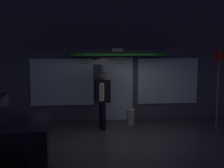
{
  "coord_description": "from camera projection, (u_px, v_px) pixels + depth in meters",
  "views": [
    {
      "loc": [
        -1.21,
        -8.39,
        2.58
      ],
      "look_at": [
        -0.29,
        0.95,
        1.42
      ],
      "focal_mm": 49.53,
      "sensor_mm": 36.0,
      "label": 1
    }
  ],
  "objects": [
    {
      "name": "ground_plane",
      "position": [
        126.0,
        138.0,
        8.72
      ],
      "size": [
        18.0,
        18.0,
        0.0
      ],
      "primitive_type": "plane",
      "color": "#2D2D33"
    },
    {
      "name": "street_sign_post",
      "position": [
        218.0,
        83.0,
        9.55
      ],
      "size": [
        0.4,
        0.07,
        2.52
      ],
      "color": "#595B60",
      "rests_on": "ground"
    },
    {
      "name": "person_with_umbrella",
      "position": [
        102.0,
        73.0,
        9.39
      ],
      "size": [
        1.27,
        1.27,
        2.21
      ],
      "rotation": [
        0.0,
        0.0,
        0.22
      ],
      "color": "black",
      "rests_on": "ground"
    },
    {
      "name": "sidewalk_bollard",
      "position": [
        131.0,
        117.0,
        10.17
      ],
      "size": [
        0.27,
        0.27,
        0.51
      ],
      "primitive_type": "cylinder",
      "color": "#B2A899",
      "rests_on": "ground"
    },
    {
      "name": "building_facade",
      "position": [
        117.0,
        60.0,
        10.77
      ],
      "size": [
        9.04,
        1.0,
        4.26
      ],
      "color": "#4C4C56",
      "rests_on": "ground"
    }
  ]
}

